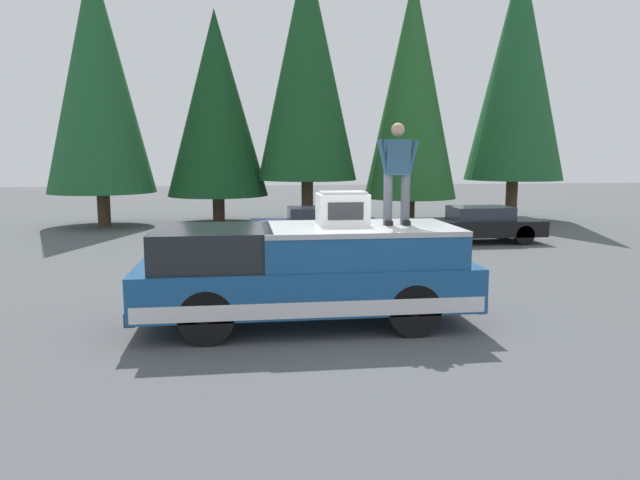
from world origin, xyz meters
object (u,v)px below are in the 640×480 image
object	(u,v)px
compressor_unit	(342,208)
person_on_truck_bed	(397,171)
parked_car_black	(477,224)
pickup_truck	(306,273)
parked_car_navy	(316,225)

from	to	relation	value
compressor_unit	person_on_truck_bed	distance (m)	1.10
compressor_unit	parked_car_black	size ratio (longest dim) A/B	0.20
compressor_unit	parked_car_black	xyz separation A→B (m)	(8.31, -5.87, -1.35)
pickup_truck	person_on_truck_bed	size ratio (longest dim) A/B	3.28
person_on_truck_bed	compressor_unit	bearing A→B (deg)	81.63
pickup_truck	parked_car_black	world-z (taller)	pickup_truck
pickup_truck	parked_car_black	xyz separation A→B (m)	(8.50, -6.50, -0.29)
person_on_truck_bed	parked_car_black	bearing A→B (deg)	-30.47
pickup_truck	parked_car_navy	world-z (taller)	pickup_truck
pickup_truck	parked_car_black	bearing A→B (deg)	-37.38
compressor_unit	parked_car_black	world-z (taller)	compressor_unit
pickup_truck	compressor_unit	xyz separation A→B (m)	(0.20, -0.63, 1.05)
pickup_truck	parked_car_navy	size ratio (longest dim) A/B	1.35
pickup_truck	compressor_unit	world-z (taller)	compressor_unit
person_on_truck_bed	parked_car_black	xyz separation A→B (m)	(8.44, -4.97, -1.97)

